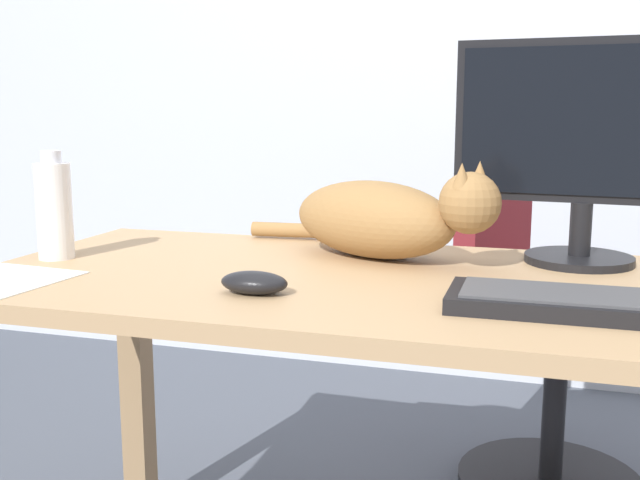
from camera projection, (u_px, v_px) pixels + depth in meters
The scene contains 8 objects.
back_wall at pixel (506, 23), 2.61m from camera, with size 6.00×0.04×2.60m, color silver.
desk at pixel (438, 337), 1.28m from camera, with size 1.64×0.68×0.72m.
office_chair at pixel (538, 354), 1.97m from camera, with size 0.51×0.48×0.88m.
monitor at pixel (586, 142), 1.38m from camera, with size 0.48×0.20×0.41m.
keyboard at pixel (605, 305), 1.06m from camera, with size 0.44×0.15×0.03m.
cat at pixel (383, 217), 1.44m from camera, with size 0.56×0.32×0.20m.
computer_mouse at pixel (254, 283), 1.18m from camera, with size 0.11×0.06×0.04m, color black.
spray_bottle at pixel (54, 209), 1.44m from camera, with size 0.07×0.07×0.21m.
Camera 1 is at (0.16, -1.24, 1.01)m, focal length 42.07 mm.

